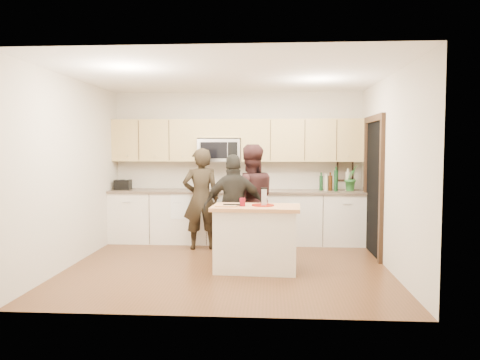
# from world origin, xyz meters

# --- Properties ---
(floor) EXTENTS (4.50, 4.50, 0.00)m
(floor) POSITION_xyz_m (0.00, 0.00, 0.00)
(floor) COLOR #55301D
(floor) RESTS_ON ground
(room_shell) EXTENTS (4.52, 4.02, 2.71)m
(room_shell) POSITION_xyz_m (0.00, 0.00, 1.73)
(room_shell) COLOR beige
(room_shell) RESTS_ON ground
(back_cabinetry) EXTENTS (4.50, 0.66, 0.94)m
(back_cabinetry) POSITION_xyz_m (0.00, 1.69, 0.47)
(back_cabinetry) COLOR silver
(back_cabinetry) RESTS_ON ground
(upper_cabinetry) EXTENTS (4.50, 0.33, 0.75)m
(upper_cabinetry) POSITION_xyz_m (0.03, 1.83, 1.84)
(upper_cabinetry) COLOR tan
(upper_cabinetry) RESTS_ON ground
(microwave) EXTENTS (0.76, 0.41, 0.40)m
(microwave) POSITION_xyz_m (-0.31, 1.80, 1.65)
(microwave) COLOR silver
(microwave) RESTS_ON ground
(doorway) EXTENTS (0.06, 1.25, 2.20)m
(doorway) POSITION_xyz_m (2.23, 0.90, 1.16)
(doorway) COLOR black
(doorway) RESTS_ON ground
(framed_picture) EXTENTS (0.30, 0.03, 0.38)m
(framed_picture) POSITION_xyz_m (1.95, 1.98, 1.28)
(framed_picture) COLOR black
(framed_picture) RESTS_ON ground
(dish_towel) EXTENTS (0.34, 0.60, 0.48)m
(dish_towel) POSITION_xyz_m (-0.95, 1.50, 0.80)
(dish_towel) COLOR white
(dish_towel) RESTS_ON ground
(island) EXTENTS (1.24, 0.77, 0.90)m
(island) POSITION_xyz_m (0.41, -0.19, 0.45)
(island) COLOR silver
(island) RESTS_ON ground
(red_plate) EXTENTS (0.31, 0.31, 0.02)m
(red_plate) POSITION_xyz_m (0.50, -0.18, 0.91)
(red_plate) COLOR maroon
(red_plate) RESTS_ON island
(box_grater) EXTENTS (0.09, 0.06, 0.23)m
(box_grater) POSITION_xyz_m (0.52, -0.18, 1.04)
(box_grater) COLOR silver
(box_grater) RESTS_ON red_plate
(drink_glass) EXTENTS (0.08, 0.08, 0.11)m
(drink_glass) POSITION_xyz_m (0.22, -0.25, 0.96)
(drink_glass) COLOR maroon
(drink_glass) RESTS_ON island
(cutting_board) EXTENTS (0.29, 0.18, 0.02)m
(cutting_board) POSITION_xyz_m (0.01, -0.31, 0.91)
(cutting_board) COLOR tan
(cutting_board) RESTS_ON island
(tongs) EXTENTS (0.23, 0.04, 0.02)m
(tongs) POSITION_xyz_m (0.08, -0.31, 0.93)
(tongs) COLOR black
(tongs) RESTS_ON cutting_board
(knife) EXTENTS (0.19, 0.03, 0.01)m
(knife) POSITION_xyz_m (0.07, -0.33, 0.92)
(knife) COLOR silver
(knife) RESTS_ON cutting_board
(toaster) EXTENTS (0.27, 0.21, 0.18)m
(toaster) POSITION_xyz_m (-2.05, 1.67, 1.03)
(toaster) COLOR black
(toaster) RESTS_ON back_cabinetry
(bottle_cluster) EXTENTS (0.54, 0.23, 0.42)m
(bottle_cluster) POSITION_xyz_m (1.73, 1.70, 1.12)
(bottle_cluster) COLOR black
(bottle_cluster) RESTS_ON back_cabinetry
(orchid) EXTENTS (0.32, 0.31, 0.45)m
(orchid) POSITION_xyz_m (2.02, 1.72, 1.16)
(orchid) COLOR #307831
(orchid) RESTS_ON back_cabinetry
(woman_left) EXTENTS (0.69, 0.53, 1.69)m
(woman_left) POSITION_xyz_m (-0.55, 1.13, 0.84)
(woman_left) COLOR black
(woman_left) RESTS_ON ground
(woman_center) EXTENTS (0.97, 0.82, 1.75)m
(woman_center) POSITION_xyz_m (0.29, 0.79, 0.87)
(woman_center) COLOR #321919
(woman_center) RESTS_ON ground
(woman_right) EXTENTS (0.99, 0.56, 1.60)m
(woman_right) POSITION_xyz_m (0.06, 0.41, 0.80)
(woman_right) COLOR black
(woman_right) RESTS_ON ground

